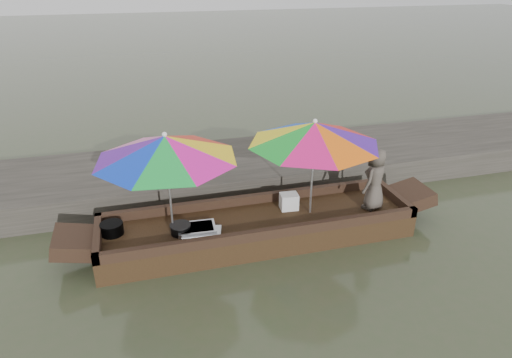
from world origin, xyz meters
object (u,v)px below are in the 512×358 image
object	(u,v)px
tray_crayfish	(197,229)
umbrella_stern	(312,168)
boat_hull	(258,229)
cooking_pot	(112,229)
charcoal_grill	(181,229)
supply_bag	(289,201)
umbrella_bow	(169,184)
vendor	(375,179)
tray_scallop	(202,234)

from	to	relation	value
tray_crayfish	umbrella_stern	size ratio (longest dim) A/B	0.27
boat_hull	tray_crayfish	xyz separation A→B (m)	(-0.97, -0.11, 0.22)
cooking_pot	charcoal_grill	distance (m)	1.00
tray_crayfish	supply_bag	size ratio (longest dim) A/B	1.96
cooking_pot	umbrella_bow	size ratio (longest dim) A/B	0.16
charcoal_grill	vendor	distance (m)	3.13
vendor	tray_crayfish	bearing A→B (deg)	-32.75
tray_scallop	umbrella_bow	size ratio (longest dim) A/B	0.27
boat_hull	vendor	size ratio (longest dim) A/B	4.69
tray_scallop	charcoal_grill	size ratio (longest dim) A/B	1.90
cooking_pot	tray_crayfish	size ratio (longest dim) A/B	0.60
supply_bag	charcoal_grill	bearing A→B (deg)	-170.67
cooking_pot	tray_crayfish	xyz separation A→B (m)	(1.20, -0.28, -0.04)
boat_hull	umbrella_bow	size ratio (longest dim) A/B	2.40
tray_crayfish	vendor	distance (m)	2.90
boat_hull	tray_scallop	bearing A→B (deg)	-166.06
boat_hull	tray_scallop	distance (m)	0.96
charcoal_grill	umbrella_bow	bearing A→B (deg)	139.76
umbrella_stern	supply_bag	bearing A→B (deg)	144.43
tray_crayfish	cooking_pot	bearing A→B (deg)	166.91
supply_bag	boat_hull	bearing A→B (deg)	-160.51
tray_scallop	cooking_pot	bearing A→B (deg)	162.53
supply_bag	umbrella_bow	world-z (taller)	umbrella_bow
umbrella_bow	supply_bag	bearing A→B (deg)	6.22
charcoal_grill	umbrella_bow	size ratio (longest dim) A/B	0.14
supply_bag	cooking_pot	bearing A→B (deg)	-179.29
boat_hull	supply_bag	distance (m)	0.69
boat_hull	umbrella_bow	bearing A→B (deg)	180.00
cooking_pot	umbrella_stern	xyz separation A→B (m)	(3.04, -0.17, 0.69)
tray_crayfish	umbrella_stern	xyz separation A→B (m)	(1.84, 0.11, 0.73)
cooking_pot	supply_bag	size ratio (longest dim) A/B	1.18
boat_hull	vendor	bearing A→B (deg)	-3.88
cooking_pot	charcoal_grill	xyz separation A→B (m)	(0.97, -0.26, -0.02)
supply_bag	umbrella_bow	size ratio (longest dim) A/B	0.14
cooking_pot	supply_bag	world-z (taller)	supply_bag
tray_crayfish	supply_bag	bearing A→B (deg)	11.45
umbrella_bow	charcoal_grill	bearing A→B (deg)	-40.24
boat_hull	umbrella_stern	world-z (taller)	umbrella_stern
tray_scallop	umbrella_bow	distance (m)	0.87
umbrella_bow	umbrella_stern	xyz separation A→B (m)	(2.17, 0.00, 0.00)
cooking_pot	tray_crayfish	bearing A→B (deg)	-13.09
cooking_pot	umbrella_stern	distance (m)	3.12
charcoal_grill	supply_bag	distance (m)	1.81
vendor	umbrella_stern	bearing A→B (deg)	-39.46
boat_hull	vendor	distance (m)	2.02
tray_scallop	vendor	world-z (taller)	vendor
tray_scallop	vendor	size ratio (longest dim) A/B	0.53
boat_hull	tray_crayfish	world-z (taller)	tray_crayfish
umbrella_stern	umbrella_bow	bearing A→B (deg)	180.00
tray_crayfish	charcoal_grill	size ratio (longest dim) A/B	1.90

